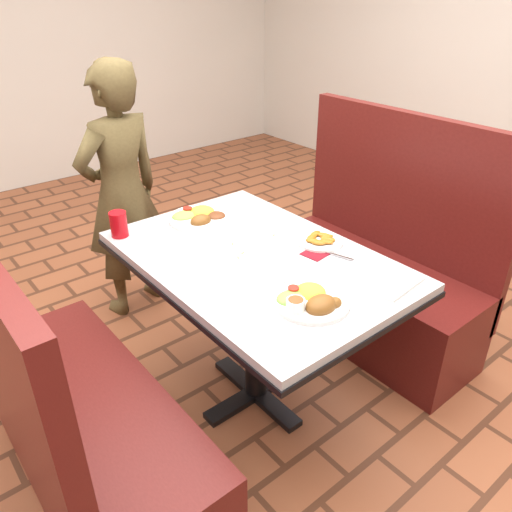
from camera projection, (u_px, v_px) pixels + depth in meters
name	position (u px, v px, depth m)	size (l,w,h in m)	color
dining_table	(256.00, 276.00, 2.05)	(0.81, 1.21, 0.75)	#B4B7B9
booth_bench_left	(81.00, 429.00, 1.76)	(0.47, 1.20, 1.17)	#571714
booth_bench_right	(372.00, 279.00, 2.65)	(0.47, 1.20, 1.17)	#571714
diner_person	(122.00, 195.00, 2.70)	(0.51, 0.34, 1.40)	brown
near_dinner_plate	(311.00, 297.00, 1.69)	(0.27, 0.27, 0.08)	white
far_dinner_plate	(200.00, 214.00, 2.29)	(0.29, 0.29, 0.08)	white
plantain_plate	(320.00, 240.00, 2.09)	(0.19, 0.19, 0.03)	white
maroon_napkin	(315.00, 254.00, 2.01)	(0.09, 0.09, 0.00)	maroon
spoon_utensil	(338.00, 255.00, 1.99)	(0.01, 0.14, 0.00)	silver
red_tumbler	(119.00, 224.00, 2.13)	(0.07, 0.07, 0.11)	#BA0C14
paper_napkin	(390.00, 281.00, 1.82)	(0.21, 0.16, 0.01)	white
knife_utensil	(303.00, 290.00, 1.76)	(0.01, 0.16, 0.00)	silver
fork_utensil	(311.00, 305.00, 1.68)	(0.01, 0.13, 0.00)	#BABABE
lettuce_shreds	(254.00, 247.00, 2.06)	(0.28, 0.32, 0.00)	#83C24D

